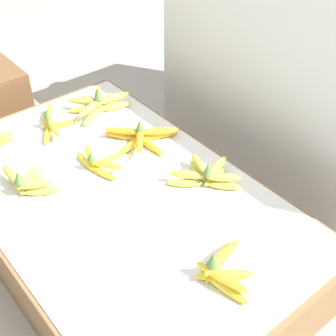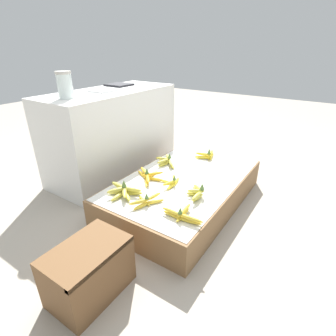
% 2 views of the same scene
% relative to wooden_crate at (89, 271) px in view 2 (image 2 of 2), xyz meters
% --- Properties ---
extents(ground_plane, '(10.00, 10.00, 0.00)m').
position_rel_wooden_crate_xyz_m(ground_plane, '(0.96, 0.03, -0.14)').
color(ground_plane, '#A89E8E').
extents(display_platform, '(1.27, 0.77, 0.22)m').
position_rel_wooden_crate_xyz_m(display_platform, '(0.96, 0.03, -0.03)').
color(display_platform, olive).
rests_on(display_platform, ground_plane).
extents(back_vendor_table, '(1.26, 0.53, 0.77)m').
position_rel_wooden_crate_xyz_m(back_vendor_table, '(1.10, 0.88, 0.24)').
color(back_vendor_table, white).
rests_on(back_vendor_table, ground_plane).
extents(wooden_crate, '(0.38, 0.25, 0.28)m').
position_rel_wooden_crate_xyz_m(wooden_crate, '(0.00, 0.00, 0.00)').
color(wooden_crate, brown).
rests_on(wooden_crate, ground_plane).
extents(banana_bunch_front_left, '(0.17, 0.27, 0.08)m').
position_rel_wooden_crate_xyz_m(banana_bunch_front_left, '(0.51, -0.21, 0.10)').
color(banana_bunch_front_left, gold).
rests_on(banana_bunch_front_left, display_platform).
extents(banana_bunch_front_midleft, '(0.20, 0.12, 0.10)m').
position_rel_wooden_crate_xyz_m(banana_bunch_front_midleft, '(0.78, -0.17, 0.11)').
color(banana_bunch_front_midleft, gold).
rests_on(banana_bunch_front_midleft, display_platform).
extents(banana_bunch_middle_left, '(0.23, 0.18, 0.09)m').
position_rel_wooden_crate_xyz_m(banana_bunch_middle_left, '(0.52, 0.05, 0.10)').
color(banana_bunch_middle_left, gold).
rests_on(banana_bunch_middle_left, display_platform).
extents(banana_bunch_middle_midleft, '(0.20, 0.12, 0.08)m').
position_rel_wooden_crate_xyz_m(banana_bunch_middle_midleft, '(0.82, 0.05, 0.10)').
color(banana_bunch_middle_midleft, yellow).
rests_on(banana_bunch_middle_midleft, display_platform).
extents(banana_bunch_middle_right, '(0.18, 0.17, 0.10)m').
position_rel_wooden_crate_xyz_m(banana_bunch_middle_right, '(1.40, 0.05, 0.11)').
color(banana_bunch_middle_right, yellow).
rests_on(banana_bunch_middle_right, display_platform).
extents(banana_bunch_back_left, '(0.19, 0.25, 0.11)m').
position_rel_wooden_crate_xyz_m(banana_bunch_back_left, '(0.52, 0.25, 0.11)').
color(banana_bunch_back_left, gold).
rests_on(banana_bunch_back_left, display_platform).
extents(banana_bunch_back_midleft, '(0.25, 0.27, 0.09)m').
position_rel_wooden_crate_xyz_m(banana_bunch_back_midleft, '(0.80, 0.25, 0.10)').
color(banana_bunch_back_midleft, gold).
rests_on(banana_bunch_back_midleft, display_platform).
extents(banana_bunch_back_midright, '(0.21, 0.22, 0.09)m').
position_rel_wooden_crate_xyz_m(banana_bunch_back_midright, '(1.10, 0.28, 0.11)').
color(banana_bunch_back_midright, gold).
rests_on(banana_bunch_back_midright, display_platform).
extents(glass_jar, '(0.11, 0.11, 0.19)m').
position_rel_wooden_crate_xyz_m(glass_jar, '(0.66, 0.87, 0.72)').
color(glass_jar, silver).
rests_on(glass_jar, back_vendor_table).
extents(foam_tray_white, '(0.20, 0.17, 0.02)m').
position_rel_wooden_crate_xyz_m(foam_tray_white, '(1.03, 0.88, 0.64)').
color(foam_tray_white, white).
rests_on(foam_tray_white, back_vendor_table).
extents(foam_tray_dark, '(0.21, 0.21, 0.02)m').
position_rel_wooden_crate_xyz_m(foam_tray_dark, '(1.35, 1.00, 0.64)').
color(foam_tray_dark, '#232328').
rests_on(foam_tray_dark, back_vendor_table).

